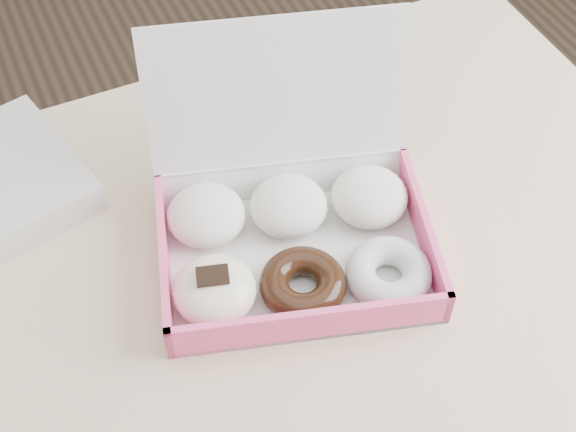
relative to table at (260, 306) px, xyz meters
name	(u,v)px	position (x,y,z in m)	size (l,w,h in m)	color
table	(260,306)	(0.00, 0.00, 0.00)	(1.20, 0.80, 0.75)	tan
donut_box	(290,227)	(0.05, 0.02, 0.12)	(0.40, 0.39, 0.24)	white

